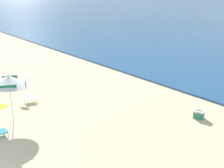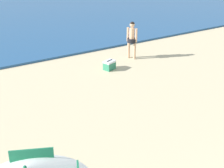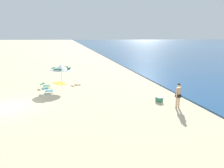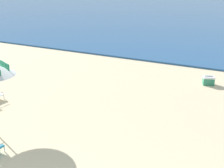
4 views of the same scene
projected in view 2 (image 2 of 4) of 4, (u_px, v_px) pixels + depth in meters
person_standing_near_shore at (132, 38)px, 14.79m from camera, size 0.43×0.46×1.75m
cooler_box at (109, 65)px, 13.91m from camera, size 0.58×0.50×0.43m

